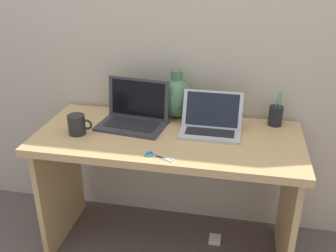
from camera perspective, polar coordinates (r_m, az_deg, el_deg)
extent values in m
plane|color=#564C47|center=(2.37, 0.00, -17.55)|extent=(6.00, 6.00, 0.00)
cube|color=#BCAD99|center=(2.12, 1.86, 14.04)|extent=(4.40, 0.04, 2.40)
cube|color=tan|center=(1.96, 0.00, -1.86)|extent=(1.37, 0.61, 0.04)
cube|color=tan|center=(2.34, -15.89, -8.47)|extent=(0.03, 0.51, 0.70)
cube|color=tan|center=(2.14, 17.61, -12.15)|extent=(0.03, 0.51, 0.70)
cube|color=#333338|center=(2.04, -5.53, 0.07)|extent=(0.38, 0.27, 0.01)
cube|color=black|center=(2.04, -5.54, 0.30)|extent=(0.30, 0.17, 0.00)
cube|color=#333338|center=(2.09, -4.52, 4.17)|extent=(0.35, 0.08, 0.22)
cube|color=black|center=(2.09, -4.52, 4.17)|extent=(0.31, 0.07, 0.20)
cube|color=#B2B2B7|center=(1.97, 6.39, -0.94)|extent=(0.31, 0.21, 0.01)
cube|color=black|center=(1.97, 6.40, -0.70)|extent=(0.25, 0.13, 0.00)
cube|color=#B2B2B7|center=(1.99, 6.72, 2.47)|extent=(0.31, 0.09, 0.19)
cube|color=black|center=(1.99, 6.72, 2.47)|extent=(0.28, 0.08, 0.17)
ellipsoid|color=#47704C|center=(2.12, 1.28, 4.30)|extent=(0.18, 0.18, 0.23)
cylinder|color=#47704C|center=(2.08, 1.32, 7.72)|extent=(0.06, 0.06, 0.05)
cylinder|color=black|center=(2.00, -13.65, 0.21)|extent=(0.09, 0.09, 0.10)
torus|color=black|center=(1.97, -12.16, 0.22)|extent=(0.06, 0.01, 0.06)
cylinder|color=black|center=(2.12, 15.94, 1.49)|extent=(0.07, 0.07, 0.11)
cylinder|color=#4CA566|center=(2.11, 16.04, 3.02)|extent=(0.03, 0.01, 0.15)
cylinder|color=#4CA566|center=(2.10, 16.51, 2.85)|extent=(0.01, 0.02, 0.15)
cube|color=#B7B7BC|center=(1.73, -0.55, -4.87)|extent=(0.10, 0.03, 0.00)
cube|color=#B7B7BC|center=(1.73, -0.66, -4.96)|extent=(0.10, 0.05, 0.00)
torus|color=#338CBF|center=(1.76, -3.00, -4.36)|extent=(0.04, 0.03, 0.01)
torus|color=#338CBF|center=(1.77, -2.76, -4.15)|extent=(0.04, 0.04, 0.01)
cube|color=white|center=(2.40, 7.10, -16.63)|extent=(0.07, 0.07, 0.03)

